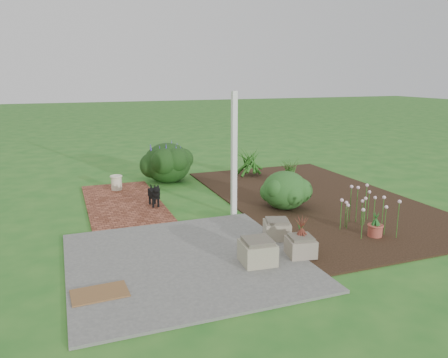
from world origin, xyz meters
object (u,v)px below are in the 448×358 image
object	(u,v)px
cream_ceramic_urn	(116,183)
black_dog	(154,193)
evergreen_shrub	(285,189)
stone_trough_near	(258,253)

from	to	relation	value
cream_ceramic_urn	black_dog	bearing A→B (deg)	-70.96
black_dog	evergreen_shrub	bearing A→B (deg)	-26.47
black_dog	stone_trough_near	bearing A→B (deg)	-80.41
stone_trough_near	evergreen_shrub	world-z (taller)	evergreen_shrub
stone_trough_near	black_dog	size ratio (longest dim) A/B	0.88
stone_trough_near	cream_ceramic_urn	bearing A→B (deg)	105.61
black_dog	cream_ceramic_urn	xyz separation A→B (m)	(-0.59, 1.70, -0.11)
black_dog	cream_ceramic_urn	distance (m)	1.80
cream_ceramic_urn	evergreen_shrub	xyz separation A→B (m)	(3.17, -2.76, 0.23)
black_dog	evergreen_shrub	world-z (taller)	evergreen_shrub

